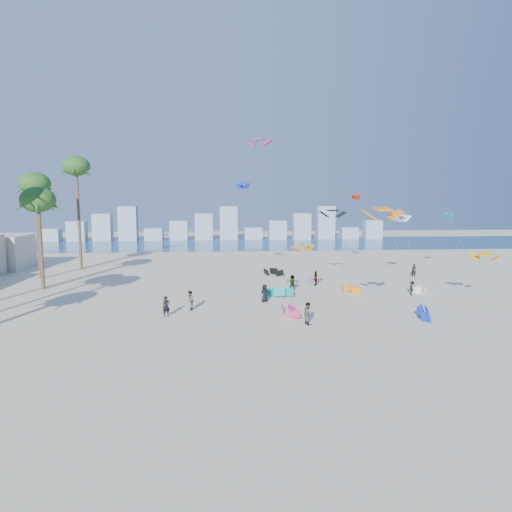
{
  "coord_description": "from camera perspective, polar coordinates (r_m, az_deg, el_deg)",
  "views": [
    {
      "loc": [
        -0.52,
        -27.75,
        10.3
      ],
      "look_at": [
        3.0,
        16.0,
        4.5
      ],
      "focal_mm": 30.54,
      "sensor_mm": 36.0,
      "label": 1
    }
  ],
  "objects": [
    {
      "name": "ocean",
      "position": [
        100.28,
        -4.28,
        1.62
      ],
      "size": [
        220.0,
        220.0,
        0.0
      ],
      "primitive_type": "plane",
      "color": "navy",
      "rests_on": "ground"
    },
    {
      "name": "distant_skyline",
      "position": [
        109.99,
        -4.95,
        3.74
      ],
      "size": [
        85.0,
        3.0,
        8.4
      ],
      "color": "#9EADBF",
      "rests_on": "ground"
    },
    {
      "name": "kitesurfers_far",
      "position": [
        47.65,
        6.59,
        -3.93
      ],
      "size": [
        29.07,
        15.77,
        1.82
      ],
      "color": "black",
      "rests_on": "ground"
    },
    {
      "name": "flying_kites",
      "position": [
        51.76,
        11.66,
        7.45
      ],
      "size": [
        33.12,
        35.28,
        18.58
      ],
      "color": "orange",
      "rests_on": "ground"
    },
    {
      "name": "ground",
      "position": [
        29.6,
        -3.39,
        -12.85
      ],
      "size": [
        220.0,
        220.0,
        0.0
      ],
      "primitive_type": "plane",
      "color": "beige",
      "rests_on": "ground"
    },
    {
      "name": "kitesurfer_near",
      "position": [
        39.2,
        -11.68,
        -6.48
      ],
      "size": [
        0.79,
        0.67,
        1.83
      ],
      "primitive_type": "imported",
      "rotation": [
        0.0,
        0.0,
        0.41
      ],
      "color": "black",
      "rests_on": "ground"
    },
    {
      "name": "kitesurfer_mid",
      "position": [
        36.39,
        6.8,
        -7.46
      ],
      "size": [
        0.96,
        1.08,
        1.84
      ],
      "primitive_type": "imported",
      "rotation": [
        0.0,
        0.0,
        1.92
      ],
      "color": "gray",
      "rests_on": "ground"
    },
    {
      "name": "grounded_kites",
      "position": [
        46.36,
        9.75,
        -4.84
      ],
      "size": [
        18.76,
        25.31,
        0.98
      ],
      "color": "#D62F7D",
      "rests_on": "ground"
    }
  ]
}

